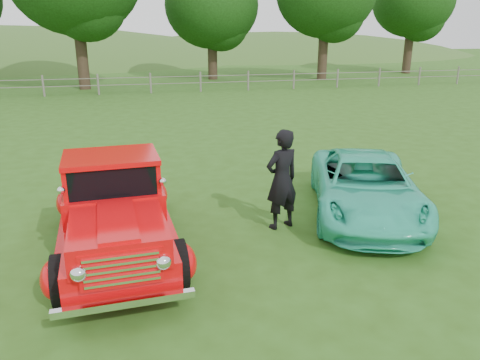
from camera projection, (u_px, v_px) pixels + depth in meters
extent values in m
plane|color=#2C4F15|center=(222.00, 270.00, 7.65)|extent=(140.00, 140.00, 0.00)
ellipsoid|color=#335B21|center=(273.00, 80.00, 70.54)|extent=(72.00, 52.00, 14.00)
cube|color=#6A6459|center=(151.00, 84.00, 27.83)|extent=(48.00, 0.04, 0.04)
cube|color=#6A6459|center=(150.00, 77.00, 27.70)|extent=(48.00, 0.04, 0.04)
cylinder|color=black|center=(81.00, 50.00, 29.15)|extent=(0.70, 0.70, 4.84)
cylinder|color=black|center=(212.00, 54.00, 34.98)|extent=(0.70, 0.70, 3.74)
ellipsoid|color=black|center=(212.00, 5.00, 33.92)|extent=(6.80, 6.80, 6.12)
cylinder|color=black|center=(323.00, 49.00, 34.76)|extent=(0.70, 0.70, 4.40)
cylinder|color=black|center=(408.00, 48.00, 39.53)|extent=(0.70, 0.70, 4.18)
ellipsoid|color=black|center=(414.00, 0.00, 38.34)|extent=(6.60, 6.60, 5.94)
cylinder|color=black|center=(61.00, 280.00, 6.59)|extent=(0.28, 0.77, 0.76)
cylinder|color=black|center=(178.00, 264.00, 7.04)|extent=(0.28, 0.77, 0.76)
cylinder|color=black|center=(71.00, 204.00, 9.41)|extent=(0.28, 0.77, 0.76)
cylinder|color=black|center=(154.00, 196.00, 9.86)|extent=(0.28, 0.77, 0.76)
cube|color=red|center=(116.00, 220.00, 8.16)|extent=(1.82, 4.69, 0.44)
ellipsoid|color=red|center=(56.00, 279.00, 6.56)|extent=(0.46, 0.77, 0.54)
ellipsoid|color=red|center=(183.00, 261.00, 7.04)|extent=(0.46, 0.77, 0.54)
ellipsoid|color=red|center=(67.00, 203.00, 9.38)|extent=(0.46, 0.77, 0.54)
ellipsoid|color=red|center=(157.00, 194.00, 9.87)|extent=(0.46, 0.77, 0.54)
cube|color=red|center=(118.00, 235.00, 6.63)|extent=(1.42, 1.67, 0.42)
cube|color=red|center=(114.00, 199.00, 7.94)|extent=(1.67, 1.44, 0.44)
cube|color=black|center=(112.00, 173.00, 7.80)|extent=(1.51, 1.20, 0.50)
cube|color=red|center=(110.00, 157.00, 7.71)|extent=(1.59, 1.31, 0.08)
cube|color=red|center=(111.00, 177.00, 9.28)|extent=(1.29, 2.01, 0.45)
cube|color=white|center=(122.00, 270.00, 5.93)|extent=(1.07, 0.16, 0.50)
cube|color=white|center=(125.00, 303.00, 5.97)|extent=(1.81, 0.20, 0.10)
cube|color=white|center=(112.00, 185.00, 10.42)|extent=(1.71, 0.20, 0.10)
imported|color=#32C8A3|center=(365.00, 186.00, 9.74)|extent=(3.43, 4.91, 1.25)
imported|color=black|center=(282.00, 180.00, 8.99)|extent=(0.83, 0.68, 1.97)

